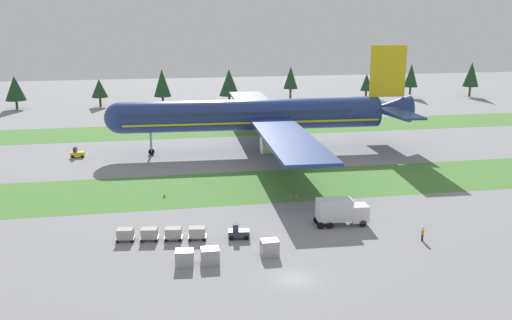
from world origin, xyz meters
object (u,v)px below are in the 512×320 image
Objects in this scene: taxiway_marker_1 at (164,195)px; cargo_dolly_lead at (197,232)px; cargo_dolly_third at (149,233)px; ground_crew_marshaller at (423,234)px; taxiway_marker_0 at (291,196)px; baggage_tug at (238,232)px; uld_container_1 at (210,256)px; airliner at (262,114)px; taxiway_marker_2 at (296,196)px; uld_container_2 at (270,247)px; uld_container_0 at (184,257)px; cargo_dolly_second at (173,233)px; pushback_tractor at (77,153)px; catering_truck at (341,211)px; cargo_dolly_fourth at (125,234)px.

cargo_dolly_lead is at bearing -78.11° from taxiway_marker_1.
ground_crew_marshaller reaches higher than cargo_dolly_third.
taxiway_marker_0 reaches higher than taxiway_marker_1.
baggage_tug is 4.22× the size of taxiway_marker_0.
uld_container_1 is (0.87, -6.93, -0.06)m from cargo_dolly_lead.
airliner is 149.84× the size of taxiway_marker_2.
taxiway_marker_2 is at bearing 67.12° from uld_container_2.
uld_container_2 is at bearing 59.84° from cargo_dolly_lead.
uld_container_2 is 3.08× the size of taxiway_marker_0.
airliner is at bearing 88.75° from taxiway_marker_2.
uld_container_2 is (9.74, 0.89, 0.04)m from uld_container_0.
cargo_dolly_second is (-7.86, 1.02, 0.10)m from baggage_tug.
cargo_dolly_second is at bearing 97.36° from uld_container_0.
taxiway_marker_1 is (16.10, -28.03, -0.51)m from pushback_tractor.
taxiway_marker_2 is (-2.79, 12.21, -1.70)m from catering_truck.
cargo_dolly_second is at bearing 22.76° from pushback_tractor.
cargo_dolly_third is at bearing 153.55° from uld_container_2.
cargo_dolly_fourth reaches higher than taxiway_marker_2.
cargo_dolly_fourth is 1.19× the size of uld_container_1.
cargo_dolly_lead is 20.29m from taxiway_marker_0.
cargo_dolly_lead is 49.33m from pushback_tractor.
taxiway_marker_2 is (35.79, -31.59, -0.56)m from pushback_tractor.
cargo_dolly_lead is 21.08m from taxiway_marker_2.
uld_container_2 is (16.42, -7.11, -0.02)m from cargo_dolly_fourth.
uld_container_2 is at bearing -110.73° from taxiway_marker_0.
taxiway_marker_0 is at bearing -170.52° from taxiway_marker_2.
uld_container_1 is 3.08× the size of taxiway_marker_0.
uld_container_0 is (17.78, -52.10, 0.04)m from pushback_tractor.
cargo_dolly_third is at bearing -97.39° from taxiway_marker_1.
cargo_dolly_third is (-10.74, 1.39, 0.10)m from baggage_tug.
uld_container_1 reaches higher than cargo_dolly_third.
ground_crew_marshaller is (10.17, -49.28, -6.60)m from airliner.
uld_container_1 is (3.75, -7.30, -0.06)m from cargo_dolly_second.
taxiway_marker_0 is at bearing 124.82° from cargo_dolly_fourth.
cargo_dolly_second is 2.90m from cargo_dolly_third.
uld_container_0 reaches higher than cargo_dolly_lead.
ground_crew_marshaller is 21.94m from taxiway_marker_2.
ground_crew_marshaller reaches higher than taxiway_marker_1.
baggage_tug is 5.40× the size of taxiway_marker_2.
uld_container_0 is (0.94, -7.26, -0.07)m from cargo_dolly_second.
airliner is at bearing -174.15° from catering_truck.
airliner is at bearing -121.87° from ground_crew_marshaller.
airliner reaches higher than taxiway_marker_2.
cargo_dolly_second is 0.90× the size of pushback_tractor.
cargo_dolly_second is at bearing -84.30° from catering_truck.
taxiway_marker_1 is (-3.62, 17.19, -0.62)m from cargo_dolly_lead.
airliner is 32.06× the size of cargo_dolly_fourth.
taxiway_marker_0 is (-11.74, 18.92, -0.62)m from ground_crew_marshaller.
airliner is 28.75× the size of pushback_tractor.
baggage_tug reaches higher than taxiway_marker_1.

